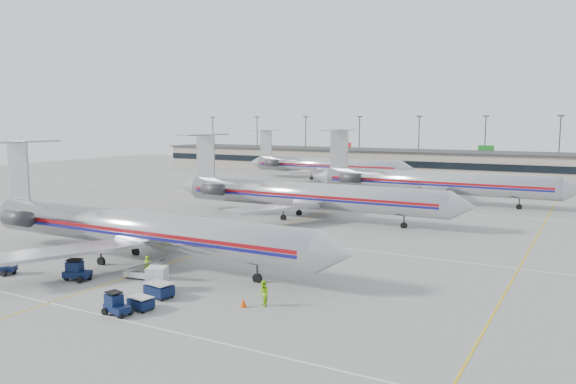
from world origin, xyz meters
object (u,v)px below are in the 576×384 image
Objects in this scene: uld_container at (157,279)px; belt_loader at (143,273)px; tug_center at (76,271)px; jet_foreground at (132,228)px; jet_second_row at (304,195)px.

belt_loader is at bearing 127.61° from uld_container.
tug_center is 1.10× the size of uld_container.
tug_center is 5.71m from belt_loader.
uld_container is at bearing -35.03° from jet_foreground.
jet_foreground is 7.56m from tug_center.
belt_loader is (1.80, -33.97, -2.94)m from jet_second_row.
tug_center is at bearing -94.60° from jet_second_row.
jet_foreground reaches higher than belt_loader.
belt_loader reaches higher than uld_container.
jet_second_row is 18.05× the size of tug_center.
jet_foreground is 17.74× the size of tug_center.
tug_center is at bearing -156.79° from belt_loader.
jet_second_row is (3.26, 29.97, 0.06)m from jet_foreground.
jet_second_row is 19.92× the size of uld_container.
uld_container is at bearing -12.70° from tug_center.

